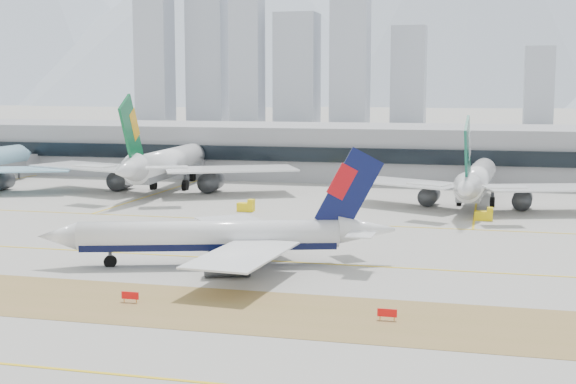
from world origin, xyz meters
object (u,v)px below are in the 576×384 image
(taxiing_airliner, at_px, (222,237))
(widebody_eva, at_px, (167,164))
(terminal, at_px, (375,151))
(widebody_cathay, at_px, (476,181))

(taxiing_airliner, relative_size, widebody_eva, 0.73)
(widebody_eva, relative_size, terminal, 0.25)
(widebody_cathay, bearing_deg, taxiing_airliner, 157.27)
(terminal, bearing_deg, widebody_eva, -136.29)
(widebody_cathay, height_order, terminal, widebody_cathay)
(taxiing_airliner, height_order, widebody_cathay, widebody_cathay)
(widebody_cathay, relative_size, terminal, 0.21)
(taxiing_airliner, distance_m, terminal, 124.42)
(widebody_eva, relative_size, widebody_cathay, 1.19)
(widebody_cathay, bearing_deg, terminal, 32.51)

